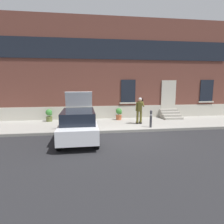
{
  "coord_description": "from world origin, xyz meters",
  "views": [
    {
      "loc": [
        -2.45,
        -9.36,
        2.83
      ],
      "look_at": [
        -0.94,
        1.6,
        1.1
      ],
      "focal_mm": 30.18,
      "sensor_mm": 36.0,
      "label": 1
    }
  ],
  "objects_px": {
    "bollard_far_left": "(83,120)",
    "planter_olive": "(49,115)",
    "bollard_near_person": "(151,118)",
    "hatchback_car_white": "(79,124)",
    "planter_cream": "(85,115)",
    "planter_terracotta": "(119,114)",
    "person_on_phone": "(140,109)"
  },
  "relations": [
    {
      "from": "bollard_far_left",
      "to": "planter_cream",
      "type": "relative_size",
      "value": 1.22
    },
    {
      "from": "bollard_far_left",
      "to": "planter_olive",
      "type": "xyz_separation_m",
      "value": [
        -2.38,
        2.67,
        -0.11
      ]
    },
    {
      "from": "hatchback_car_white",
      "to": "planter_olive",
      "type": "distance_m",
      "value": 4.68
    },
    {
      "from": "bollard_near_person",
      "to": "bollard_far_left",
      "type": "distance_m",
      "value": 4.04
    },
    {
      "from": "bollard_far_left",
      "to": "planter_olive",
      "type": "relative_size",
      "value": 1.22
    },
    {
      "from": "planter_olive",
      "to": "person_on_phone",
      "type": "bearing_deg",
      "value": -15.49
    },
    {
      "from": "planter_cream",
      "to": "planter_terracotta",
      "type": "bearing_deg",
      "value": 2.17
    },
    {
      "from": "hatchback_car_white",
      "to": "planter_cream",
      "type": "height_order",
      "value": "hatchback_car_white"
    },
    {
      "from": "bollard_near_person",
      "to": "planter_terracotta",
      "type": "distance_m",
      "value": 3.0
    },
    {
      "from": "person_on_phone",
      "to": "planter_terracotta",
      "type": "distance_m",
      "value": 1.99
    },
    {
      "from": "person_on_phone",
      "to": "planter_terracotta",
      "type": "height_order",
      "value": "person_on_phone"
    },
    {
      "from": "bollard_near_person",
      "to": "planter_terracotta",
      "type": "height_order",
      "value": "bollard_near_person"
    },
    {
      "from": "bollard_far_left",
      "to": "planter_olive",
      "type": "height_order",
      "value": "bollard_far_left"
    },
    {
      "from": "bollard_near_person",
      "to": "planter_olive",
      "type": "distance_m",
      "value": 6.96
    },
    {
      "from": "bollard_near_person",
      "to": "planter_olive",
      "type": "bearing_deg",
      "value": 157.42
    },
    {
      "from": "hatchback_car_white",
      "to": "bollard_far_left",
      "type": "distance_m",
      "value": 1.48
    },
    {
      "from": "hatchback_car_white",
      "to": "bollard_far_left",
      "type": "bearing_deg",
      "value": 82.25
    },
    {
      "from": "bollard_far_left",
      "to": "planter_cream",
      "type": "distance_m",
      "value": 2.51
    },
    {
      "from": "person_on_phone",
      "to": "planter_cream",
      "type": "xyz_separation_m",
      "value": [
        -3.54,
        1.5,
        -0.54
      ]
    },
    {
      "from": "planter_cream",
      "to": "planter_terracotta",
      "type": "distance_m",
      "value": 2.46
    },
    {
      "from": "hatchback_car_white",
      "to": "person_on_phone",
      "type": "bearing_deg",
      "value": 32.92
    },
    {
      "from": "hatchback_car_white",
      "to": "planter_cream",
      "type": "distance_m",
      "value": 3.98
    },
    {
      "from": "planter_terracotta",
      "to": "planter_olive",
      "type": "bearing_deg",
      "value": 179.15
    },
    {
      "from": "hatchback_car_white",
      "to": "person_on_phone",
      "type": "height_order",
      "value": "hatchback_car_white"
    },
    {
      "from": "planter_cream",
      "to": "planter_terracotta",
      "type": "xyz_separation_m",
      "value": [
        2.46,
        0.09,
        0.0
      ]
    },
    {
      "from": "planter_olive",
      "to": "planter_cream",
      "type": "xyz_separation_m",
      "value": [
        2.46,
        -0.17,
        0.0
      ]
    },
    {
      "from": "hatchback_car_white",
      "to": "planter_terracotta",
      "type": "relative_size",
      "value": 4.75
    },
    {
      "from": "hatchback_car_white",
      "to": "planter_terracotta",
      "type": "bearing_deg",
      "value": 55.98
    },
    {
      "from": "person_on_phone",
      "to": "planter_terracotta",
      "type": "xyz_separation_m",
      "value": [
        -1.07,
        1.59,
        -0.54
      ]
    },
    {
      "from": "hatchback_car_white",
      "to": "person_on_phone",
      "type": "xyz_separation_m",
      "value": [
        3.81,
        2.47,
        0.35
      ]
    },
    {
      "from": "planter_olive",
      "to": "planter_terracotta",
      "type": "bearing_deg",
      "value": -0.85
    },
    {
      "from": "person_on_phone",
      "to": "planter_olive",
      "type": "relative_size",
      "value": 2.03
    }
  ]
}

